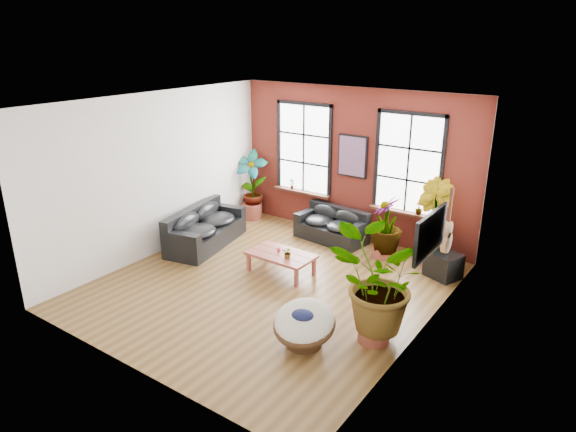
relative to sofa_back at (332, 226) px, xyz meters
name	(u,v)px	position (x,y,z in m)	size (l,w,h in m)	color
room	(274,198)	(0.20, -2.56, 1.40)	(6.04, 6.54, 3.54)	brown
sofa_back	(332,226)	(0.00, 0.00, 0.00)	(1.73, 0.98, 0.76)	black
sofa_left	(204,228)	(-2.27, -1.96, 0.05)	(1.35, 2.33, 0.87)	black
coffee_table	(281,256)	(0.06, -2.16, 0.04)	(1.36, 0.80, 0.52)	brown
papasan_chair	(304,324)	(1.85, -4.02, 0.03)	(1.15, 1.16, 0.74)	#442B18
poster	(352,156)	(0.20, 0.47, 1.61)	(0.74, 0.06, 0.98)	black
tv_wall_unit	(435,234)	(3.13, -2.11, 1.20)	(0.13, 1.86, 1.20)	black
media_box	(443,265)	(2.82, -0.44, -0.09)	(0.77, 0.71, 0.52)	black
pot_back_left	(252,211)	(-2.50, 0.08, -0.15)	(0.59, 0.59, 0.40)	brown
pot_back_right	(428,254)	(2.33, 0.06, -0.15)	(0.61, 0.61, 0.38)	brown
pot_right_wall	(374,330)	(2.69, -3.29, -0.16)	(0.53, 0.53, 0.37)	brown
pot_mid	(383,249)	(1.41, -0.22, -0.17)	(0.62, 0.62, 0.35)	brown
floor_plant_back_left	(251,182)	(-2.50, 0.09, 0.63)	(0.87, 0.59, 1.65)	#175822
floor_plant_back_right	(432,219)	(2.33, 0.06, 0.64)	(0.92, 0.74, 1.67)	#175822
floor_plant_right_wall	(376,284)	(2.66, -3.27, 0.64)	(1.48, 1.28, 1.64)	#175822
floor_plant_mid	(386,224)	(1.44, -0.22, 0.42)	(0.69, 0.69, 1.24)	#175822
table_plant	(288,253)	(0.31, -2.27, 0.21)	(0.22, 0.19, 0.24)	#175822
sill_plant_left	(292,184)	(-1.45, 0.42, 0.69)	(0.14, 0.10, 0.27)	#175822
sill_plant_right	(419,208)	(1.90, 0.42, 0.69)	(0.15, 0.15, 0.27)	#175822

